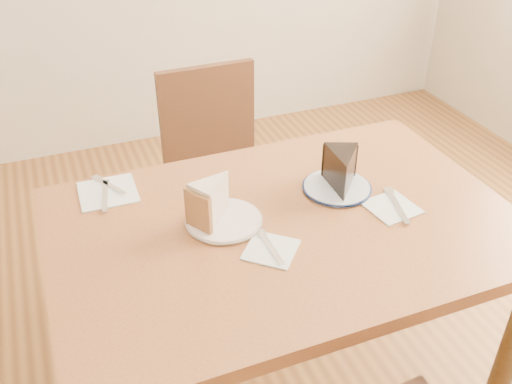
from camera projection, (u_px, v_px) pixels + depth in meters
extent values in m
cube|color=brown|center=(285.00, 227.00, 1.48)|extent=(1.20, 0.80, 0.04)
cylinder|color=#382310|center=(507.00, 359.00, 1.59)|extent=(0.06, 0.06, 0.71)
cylinder|color=#382310|center=(80.00, 300.00, 1.79)|extent=(0.06, 0.06, 0.71)
cylinder|color=#382310|center=(377.00, 224.00, 2.12)|extent=(0.06, 0.06, 0.71)
cube|color=#351C10|center=(227.00, 189.00, 2.12)|extent=(0.44, 0.44, 0.04)
cylinder|color=#351C10|center=(254.00, 206.00, 2.45)|extent=(0.04, 0.04, 0.44)
cylinder|color=#351C10|center=(171.00, 226.00, 2.33)|extent=(0.04, 0.04, 0.44)
cylinder|color=#351C10|center=(291.00, 257.00, 2.17)|extent=(0.04, 0.04, 0.44)
cylinder|color=#351C10|center=(199.00, 283.00, 2.05)|extent=(0.04, 0.04, 0.44)
cube|color=#351C10|center=(208.00, 115.00, 2.15)|extent=(0.37, 0.04, 0.39)
cylinder|color=white|center=(224.00, 221.00, 1.46)|extent=(0.19, 0.19, 0.01)
cylinder|color=white|center=(337.00, 187.00, 1.59)|extent=(0.18, 0.18, 0.01)
cube|color=white|center=(271.00, 250.00, 1.37)|extent=(0.17, 0.17, 0.00)
cube|color=white|center=(392.00, 207.00, 1.52)|extent=(0.14, 0.14, 0.00)
cube|color=white|center=(108.00, 192.00, 1.58)|extent=(0.16, 0.16, 0.00)
cube|color=silver|center=(271.00, 247.00, 1.38)|extent=(0.02, 0.14, 0.00)
cube|color=silver|center=(397.00, 205.00, 1.52)|extent=(0.06, 0.17, 0.00)
cube|color=white|center=(109.00, 185.00, 1.60)|extent=(0.08, 0.13, 0.00)
cube|color=silver|center=(105.00, 196.00, 1.56)|extent=(0.04, 0.16, 0.00)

